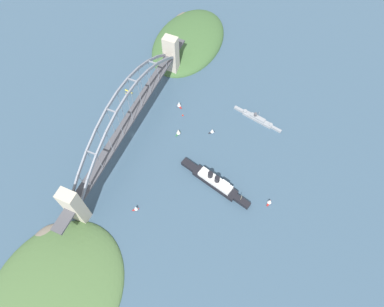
{
  "coord_description": "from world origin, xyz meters",
  "views": [
    {
      "loc": [
        183.36,
        158.58,
        351.04
      ],
      "look_at": [
        0.0,
        79.29,
        8.0
      ],
      "focal_mm": 31.92,
      "sensor_mm": 36.0,
      "label": 1
    }
  ],
  "objects_px": {
    "harbor_arch_bridge": "(129,119)",
    "small_boat_2": "(136,208)",
    "naval_cruiser": "(257,119)",
    "ocean_liner": "(215,182)",
    "small_boat_0": "(212,131)",
    "small_boat_4": "(178,132)",
    "seaplane_taxiing_near_bridge": "(128,92)",
    "small_boat_1": "(270,201)",
    "channel_marker_buoy": "(183,115)",
    "small_boat_3": "(179,104)"
  },
  "relations": [
    {
      "from": "naval_cruiser",
      "to": "ocean_liner",
      "type": "bearing_deg",
      "value": -8.92
    },
    {
      "from": "seaplane_taxiing_near_bridge",
      "to": "small_boat_1",
      "type": "xyz_separation_m",
      "value": [
        75.35,
        216.69,
        1.67
      ]
    },
    {
      "from": "small_boat_2",
      "to": "channel_marker_buoy",
      "type": "relative_size",
      "value": 3.27
    },
    {
      "from": "small_boat_0",
      "to": "small_boat_2",
      "type": "distance_m",
      "value": 132.16
    },
    {
      "from": "seaplane_taxiing_near_bridge",
      "to": "small_boat_0",
      "type": "bearing_deg",
      "value": 83.7
    },
    {
      "from": "small_boat_4",
      "to": "small_boat_0",
      "type": "bearing_deg",
      "value": 116.13
    },
    {
      "from": "small_boat_1",
      "to": "channel_marker_buoy",
      "type": "xyz_separation_m",
      "value": [
        -70.87,
        -135.84,
        -2.55
      ]
    },
    {
      "from": "naval_cruiser",
      "to": "seaplane_taxiing_near_bridge",
      "type": "distance_m",
      "value": 171.66
    },
    {
      "from": "harbor_arch_bridge",
      "to": "naval_cruiser",
      "type": "xyz_separation_m",
      "value": [
        -82.19,
        133.07,
        -29.46
      ]
    },
    {
      "from": "harbor_arch_bridge",
      "to": "naval_cruiser",
      "type": "bearing_deg",
      "value": 121.7
    },
    {
      "from": "small_boat_4",
      "to": "small_boat_2",
      "type": "bearing_deg",
      "value": -0.58
    },
    {
      "from": "naval_cruiser",
      "to": "small_boat_4",
      "type": "bearing_deg",
      "value": -54.53
    },
    {
      "from": "small_boat_3",
      "to": "naval_cruiser",
      "type": "bearing_deg",
      "value": 101.17
    },
    {
      "from": "channel_marker_buoy",
      "to": "seaplane_taxiing_near_bridge",
      "type": "bearing_deg",
      "value": -93.17
    },
    {
      "from": "harbor_arch_bridge",
      "to": "seaplane_taxiing_near_bridge",
      "type": "xyz_separation_m",
      "value": [
        -55.71,
        -36.54,
        -30.15
      ]
    },
    {
      "from": "small_boat_1",
      "to": "channel_marker_buoy",
      "type": "height_order",
      "value": "small_boat_1"
    },
    {
      "from": "naval_cruiser",
      "to": "small_boat_4",
      "type": "relative_size",
      "value": 6.62
    },
    {
      "from": "small_boat_2",
      "to": "channel_marker_buoy",
      "type": "distance_m",
      "value": 135.89
    },
    {
      "from": "ocean_liner",
      "to": "seaplane_taxiing_near_bridge",
      "type": "bearing_deg",
      "value": -116.91
    },
    {
      "from": "small_boat_1",
      "to": "small_boat_4",
      "type": "relative_size",
      "value": 0.86
    },
    {
      "from": "naval_cruiser",
      "to": "small_boat_3",
      "type": "relative_size",
      "value": 6.71
    },
    {
      "from": "ocean_liner",
      "to": "small_boat_3",
      "type": "relative_size",
      "value": 9.22
    },
    {
      "from": "seaplane_taxiing_near_bridge",
      "to": "small_boat_1",
      "type": "relative_size",
      "value": 1.4
    },
    {
      "from": "naval_cruiser",
      "to": "small_boat_1",
      "type": "xyz_separation_m",
      "value": [
        101.83,
        47.08,
        0.98
      ]
    },
    {
      "from": "harbor_arch_bridge",
      "to": "ocean_liner",
      "type": "bearing_deg",
      "value": 79.29
    },
    {
      "from": "harbor_arch_bridge",
      "to": "small_boat_3",
      "type": "bearing_deg",
      "value": 151.46
    },
    {
      "from": "harbor_arch_bridge",
      "to": "small_boat_4",
      "type": "relative_size",
      "value": 29.0
    },
    {
      "from": "small_boat_2",
      "to": "harbor_arch_bridge",
      "type": "bearing_deg",
      "value": -149.49
    },
    {
      "from": "small_boat_2",
      "to": "naval_cruiser",
      "type": "bearing_deg",
      "value": 153.46
    },
    {
      "from": "ocean_liner",
      "to": "seaplane_taxiing_near_bridge",
      "type": "height_order",
      "value": "ocean_liner"
    },
    {
      "from": "naval_cruiser",
      "to": "seaplane_taxiing_near_bridge",
      "type": "height_order",
      "value": "naval_cruiser"
    },
    {
      "from": "naval_cruiser",
      "to": "small_boat_0",
      "type": "relative_size",
      "value": 8.92
    },
    {
      "from": "seaplane_taxiing_near_bridge",
      "to": "channel_marker_buoy",
      "type": "bearing_deg",
      "value": 86.83
    },
    {
      "from": "small_boat_0",
      "to": "small_boat_3",
      "type": "bearing_deg",
      "value": -110.93
    },
    {
      "from": "seaplane_taxiing_near_bridge",
      "to": "small_boat_1",
      "type": "distance_m",
      "value": 229.42
    },
    {
      "from": "harbor_arch_bridge",
      "to": "small_boat_0",
      "type": "height_order",
      "value": "harbor_arch_bridge"
    },
    {
      "from": "harbor_arch_bridge",
      "to": "small_boat_4",
      "type": "height_order",
      "value": "harbor_arch_bridge"
    },
    {
      "from": "small_boat_0",
      "to": "small_boat_3",
      "type": "relative_size",
      "value": 0.75
    },
    {
      "from": "channel_marker_buoy",
      "to": "harbor_arch_bridge",
      "type": "bearing_deg",
      "value": -40.85
    },
    {
      "from": "small_boat_4",
      "to": "channel_marker_buoy",
      "type": "bearing_deg",
      "value": -166.58
    },
    {
      "from": "ocean_liner",
      "to": "small_boat_0",
      "type": "height_order",
      "value": "ocean_liner"
    },
    {
      "from": "ocean_liner",
      "to": "channel_marker_buoy",
      "type": "distance_m",
      "value": 103.11
    },
    {
      "from": "small_boat_2",
      "to": "small_boat_3",
      "type": "bearing_deg",
      "value": -173.9
    },
    {
      "from": "small_boat_4",
      "to": "seaplane_taxiing_near_bridge",
      "type": "bearing_deg",
      "value": -110.15
    },
    {
      "from": "seaplane_taxiing_near_bridge",
      "to": "small_boat_0",
      "type": "distance_m",
      "value": 125.52
    },
    {
      "from": "seaplane_taxiing_near_bridge",
      "to": "harbor_arch_bridge",
      "type": "bearing_deg",
      "value": 33.26
    },
    {
      "from": "naval_cruiser",
      "to": "channel_marker_buoy",
      "type": "height_order",
      "value": "naval_cruiser"
    },
    {
      "from": "small_boat_0",
      "to": "small_boat_1",
      "type": "height_order",
      "value": "small_boat_1"
    },
    {
      "from": "harbor_arch_bridge",
      "to": "small_boat_2",
      "type": "xyz_separation_m",
      "value": [
        84.51,
        49.8,
        -27.98
      ]
    },
    {
      "from": "harbor_arch_bridge",
      "to": "small_boat_2",
      "type": "relative_size",
      "value": 32.16
    }
  ]
}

